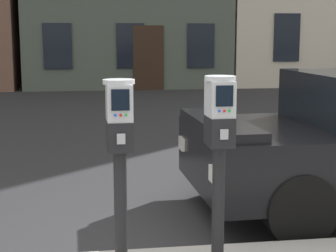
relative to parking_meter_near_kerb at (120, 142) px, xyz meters
name	(u,v)px	position (x,y,z in m)	size (l,w,h in m)	color
parking_meter_near_kerb	(120,142)	(0.00, 0.00, 0.00)	(0.22, 0.25, 1.36)	black
parking_meter_twin_adjacent	(219,137)	(0.70, 0.00, 0.01)	(0.22, 0.25, 1.38)	black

